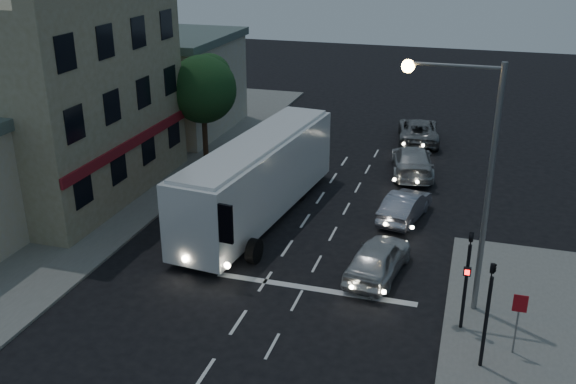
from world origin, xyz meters
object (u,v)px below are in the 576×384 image
(tour_bus, at_px, (259,176))
(traffic_signal_main, at_px, (467,269))
(street_tree, at_px, (203,86))
(streetlight, at_px, (472,162))
(regulatory_sign, at_px, (518,314))
(car_suv, at_px, (378,258))
(car_sedan_b, at_px, (412,161))
(car_sedan_a, at_px, (405,206))
(traffic_signal_side, at_px, (489,303))
(car_sedan_c, at_px, (418,130))

(tour_bus, height_order, traffic_signal_main, traffic_signal_main)
(street_tree, bearing_deg, traffic_signal_main, -42.03)
(traffic_signal_main, distance_m, streetlight, 3.61)
(traffic_signal_main, relative_size, regulatory_sign, 1.86)
(car_suv, bearing_deg, street_tree, -33.67)
(tour_bus, relative_size, regulatory_sign, 5.92)
(streetlight, xyz_separation_m, street_tree, (-15.55, 12.82, -1.23))
(car_sedan_b, relative_size, traffic_signal_main, 1.34)
(car_sedan_b, bearing_deg, car_suv, 80.54)
(car_suv, bearing_deg, traffic_signal_main, 147.08)
(tour_bus, bearing_deg, car_sedan_a, 20.57)
(car_sedan_a, xyz_separation_m, regulatory_sign, (4.77, -9.82, 0.90))
(car_sedan_b, relative_size, regulatory_sign, 2.49)
(street_tree, bearing_deg, regulatory_sign, -41.08)
(traffic_signal_side, height_order, streetlight, streetlight)
(traffic_signal_side, bearing_deg, regulatory_sign, 43.92)
(tour_bus, height_order, car_suv, tour_bus)
(car_suv, relative_size, traffic_signal_side, 1.10)
(car_suv, xyz_separation_m, traffic_signal_side, (4.12, -5.00, 1.65))
(regulatory_sign, relative_size, streetlight, 0.24)
(car_sedan_b, xyz_separation_m, traffic_signal_side, (4.16, -17.16, 1.62))
(car_sedan_a, distance_m, streetlight, 9.37)
(traffic_signal_main, distance_m, traffic_signal_side, 2.10)
(car_sedan_c, height_order, street_tree, street_tree)
(car_sedan_b, bearing_deg, traffic_signal_side, 93.99)
(tour_bus, bearing_deg, traffic_signal_main, -29.34)
(traffic_signal_side, bearing_deg, car_suv, 129.51)
(tour_bus, relative_size, street_tree, 2.10)
(traffic_signal_side, distance_m, streetlight, 4.84)
(car_sedan_c, distance_m, streetlight, 20.96)
(traffic_signal_main, relative_size, streetlight, 0.46)
(car_suv, bearing_deg, car_sedan_a, -84.99)
(car_sedan_a, xyz_separation_m, traffic_signal_main, (3.07, -8.81, 1.73))
(tour_bus, distance_m, traffic_signal_side, 13.92)
(car_suv, height_order, car_sedan_c, car_suv)
(car_sedan_a, bearing_deg, street_tree, -11.84)
(traffic_signal_side, bearing_deg, car_sedan_a, 109.26)
(traffic_signal_main, bearing_deg, car_sedan_b, 102.86)
(car_sedan_a, distance_m, regulatory_sign, 10.96)
(tour_bus, bearing_deg, car_sedan_b, 57.91)
(car_suv, xyz_separation_m, street_tree, (-12.38, 11.22, 3.73))
(car_suv, distance_m, car_sedan_c, 18.45)
(car_sedan_b, bearing_deg, streetlight, 93.47)
(car_sedan_c, distance_m, traffic_signal_main, 21.87)
(regulatory_sign, bearing_deg, car_sedan_c, 103.73)
(car_suv, xyz_separation_m, regulatory_sign, (5.12, -4.04, 0.83))
(regulatory_sign, distance_m, streetlight, 5.18)
(car_sedan_b, xyz_separation_m, street_tree, (-12.34, -0.93, 3.70))
(tour_bus, xyz_separation_m, streetlight, (9.62, -5.65, 3.61))
(car_suv, distance_m, car_sedan_a, 5.80)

